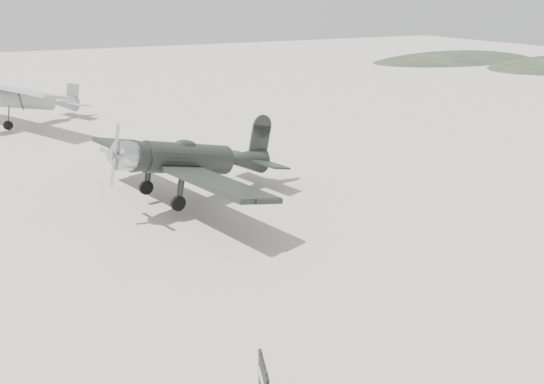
# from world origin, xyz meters

# --- Properties ---
(ground) EXTENTS (160.00, 160.00, 0.00)m
(ground) POSITION_xyz_m (0.00, 0.00, 0.00)
(ground) COLOR #AAA697
(ground) RESTS_ON ground
(hill_northeast) EXTENTS (32.00, 16.00, 5.20)m
(hill_northeast) POSITION_xyz_m (50.00, 40.00, 0.00)
(hill_northeast) COLOR #273224
(hill_northeast) RESTS_ON ground
(lowwing_monoplane) EXTENTS (8.12, 11.17, 3.61)m
(lowwing_monoplane) POSITION_xyz_m (-0.06, 4.48, 1.91)
(lowwing_monoplane) COLOR black
(lowwing_monoplane) RESTS_ON ground
(highwing_monoplane) EXTENTS (9.18, 11.59, 3.43)m
(highwing_monoplane) POSITION_xyz_m (-6.18, 23.26, 2.14)
(highwing_monoplane) COLOR #95979A
(highwing_monoplane) RESTS_ON ground
(sign_board) EXTENTS (0.34, 0.98, 1.44)m
(sign_board) POSITION_xyz_m (-2.93, -8.25, 0.86)
(sign_board) COLOR #333333
(sign_board) RESTS_ON ground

